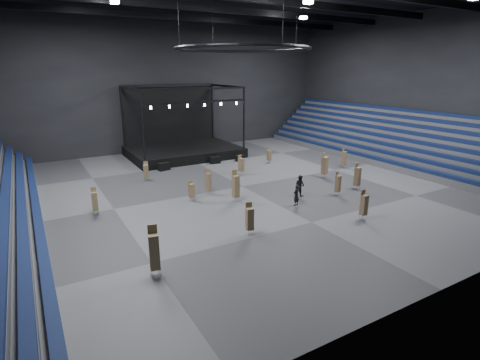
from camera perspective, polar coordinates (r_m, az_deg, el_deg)
floor at (r=37.32m, az=0.36°, el=-0.98°), size 50.00×50.00×0.00m
wall_back at (r=54.77m, az=-11.13°, el=13.94°), size 50.00×0.20×18.00m
wall_front at (r=20.56m, az=31.80°, el=7.73°), size 50.00×0.20×18.00m
wall_right at (r=52.87m, az=25.11°, el=12.64°), size 0.20×42.00×18.00m
bleachers_right at (r=52.04m, az=22.80°, el=4.75°), size 7.20×40.00×6.40m
stage at (r=51.21m, az=-8.89°, el=5.36°), size 14.00×10.00×9.20m
truss_ring at (r=35.61m, az=0.40°, el=19.38°), size 12.30×12.30×5.15m
flight_case_left at (r=44.02m, az=-11.53°, el=2.02°), size 1.43×0.90×0.89m
flight_case_mid at (r=46.42m, az=-3.81°, el=3.05°), size 1.32×0.77×0.84m
flight_case_right at (r=47.57m, az=-0.04°, el=3.37°), size 1.23×0.84×0.75m
chair_stack_0 at (r=40.13m, az=-14.13°, el=1.39°), size 0.60×0.60×2.04m
chair_stack_1 at (r=33.28m, az=-7.40°, el=-1.53°), size 0.49×0.49×1.87m
chair_stack_2 at (r=32.02m, az=-21.27°, el=-2.97°), size 0.51×0.51×2.27m
chair_stack_3 at (r=35.60m, az=14.69°, el=-0.49°), size 0.49×0.49×2.24m
chair_stack_4 at (r=26.31m, az=1.47°, el=-5.85°), size 0.57×0.57×2.38m
chair_stack_5 at (r=45.64m, az=15.56°, el=3.27°), size 0.54×0.54×2.37m
chair_stack_6 at (r=41.03m, az=0.17°, el=2.39°), size 0.65×0.65×2.24m
chair_stack_7 at (r=34.77m, az=-4.85°, el=-0.24°), size 0.53×0.53×2.44m
chair_stack_8 at (r=21.74m, az=-12.95°, el=-10.47°), size 0.65×0.65×3.06m
chair_stack_9 at (r=37.80m, az=17.46°, el=0.58°), size 0.54×0.54×2.63m
chair_stack_10 at (r=46.55m, az=4.45°, el=3.82°), size 0.48×0.48×1.89m
chair_stack_11 at (r=30.49m, az=18.37°, el=-3.55°), size 0.46×0.46×2.38m
chair_stack_12 at (r=32.65m, az=-0.66°, el=-0.90°), size 0.53×0.53×2.88m
chair_stack_13 at (r=40.84m, az=12.77°, el=2.24°), size 0.65×0.65×2.76m
man_center at (r=32.30m, az=8.57°, el=-2.31°), size 0.78×0.63×1.83m
crew_member at (r=34.86m, az=9.11°, el=-0.81°), size 0.84×1.03×1.95m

